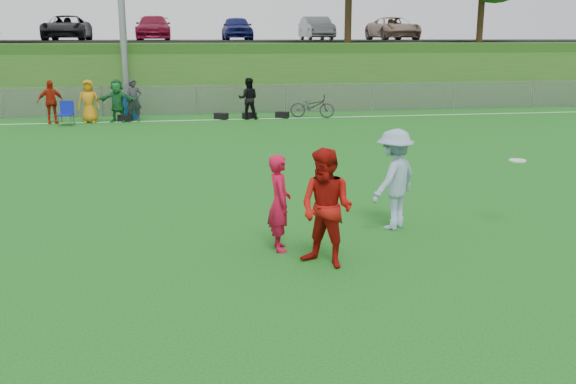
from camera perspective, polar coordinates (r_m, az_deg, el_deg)
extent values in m
plane|color=#125515|center=(9.14, -3.58, -7.95)|extent=(120.00, 120.00, 0.00)
cube|color=white|center=(26.67, -7.97, 6.35)|extent=(60.00, 0.10, 0.01)
cube|color=gray|center=(28.59, -8.16, 8.03)|extent=(58.00, 0.02, 1.20)
cube|color=gray|center=(28.54, -8.21, 9.33)|extent=(58.00, 0.04, 0.04)
cube|color=#255518|center=(39.50, -8.78, 10.86)|extent=(120.00, 18.00, 3.00)
cube|color=black|center=(41.46, -8.93, 13.12)|extent=(120.00, 12.00, 0.10)
imported|color=black|center=(40.90, -19.07, 13.63)|extent=(2.39, 5.18, 1.44)
imported|color=maroon|center=(40.46, -11.86, 14.08)|extent=(2.02, 4.96, 1.44)
imported|color=navy|center=(40.64, -4.57, 14.32)|extent=(1.70, 4.23, 1.44)
imported|color=gray|center=(41.42, 2.55, 14.33)|extent=(1.52, 4.37, 1.44)
imported|color=tan|center=(42.77, 9.31, 14.15)|extent=(2.39, 5.18, 1.44)
imported|color=#AD200C|center=(27.00, -20.35, 7.52)|extent=(1.06, 0.63, 1.69)
imported|color=orange|center=(26.78, -17.28, 7.71)|extent=(0.85, 0.57, 1.69)
imported|color=#1B672F|center=(26.66, -14.94, 7.84)|extent=(1.63, 0.75, 1.69)
imported|color=#2A2A2D|center=(26.61, -13.54, 7.91)|extent=(0.68, 0.51, 1.69)
imported|color=black|center=(26.73, -3.54, 8.28)|extent=(0.92, 0.77, 1.69)
cube|color=black|center=(26.82, -14.28, 6.37)|extent=(0.59, 0.37, 0.26)
cube|color=black|center=(26.81, -5.96, 6.71)|extent=(0.62, 0.53, 0.26)
cube|color=black|center=(26.91, -3.45, 6.79)|extent=(0.62, 0.48, 0.26)
cube|color=black|center=(27.10, -0.52, 6.86)|extent=(0.62, 0.49, 0.26)
imported|color=red|center=(10.21, -0.77, -0.97)|extent=(0.38, 0.57, 1.56)
imported|color=#A7100B|center=(9.48, 3.44, -1.46)|extent=(1.09, 1.09, 1.78)
imported|color=#92ACCB|center=(11.51, 9.42, 1.12)|extent=(1.31, 1.25, 1.79)
cylinder|color=white|center=(12.01, 19.73, 2.65)|extent=(0.29, 0.29, 0.03)
cylinder|color=#0D4597|center=(27.54, -13.78, 7.33)|extent=(0.76, 0.76, 0.98)
cube|color=#0F1CA3|center=(26.15, -19.15, 6.49)|extent=(0.57, 0.57, 0.05)
cube|color=#0F1CA3|center=(26.36, -19.06, 7.12)|extent=(0.52, 0.10, 0.52)
imported|color=#2A2A2D|center=(27.25, 2.18, 7.64)|extent=(1.97, 1.17, 0.98)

